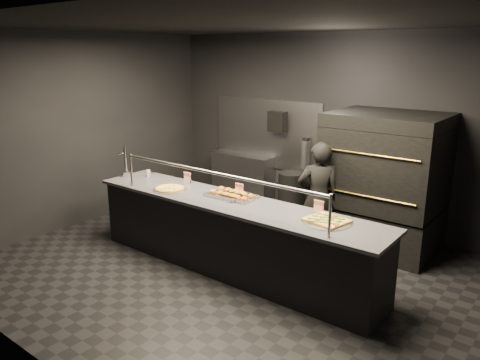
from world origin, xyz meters
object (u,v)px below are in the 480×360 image
at_px(prep_shelf, 243,178).
at_px(slider_tray_b, 238,196).
at_px(pizza_oven, 384,181).
at_px(service_counter, 231,236).
at_px(trash_bin, 291,194).
at_px(square_pizza, 327,221).
at_px(fire_extinguisher, 305,154).
at_px(slider_tray_a, 227,194).
at_px(towel_dispenser, 278,122).
at_px(worker, 318,198).
at_px(beer_tap, 126,167).
at_px(round_pizza, 170,189).

xyz_separation_m(prep_shelf, slider_tray_b, (1.60, -2.17, 0.50)).
bearing_deg(pizza_oven, service_counter, -122.27).
xyz_separation_m(slider_tray_b, trash_bin, (-0.48, 2.07, -0.57)).
xyz_separation_m(pizza_oven, square_pizza, (0.09, -1.84, -0.03)).
height_order(prep_shelf, fire_extinguisher, fire_extinguisher).
distance_m(fire_extinguisher, slider_tray_a, 2.27).
bearing_deg(fire_extinguisher, square_pizza, -55.02).
relative_size(towel_dispenser, square_pizza, 0.66).
relative_size(slider_tray_b, worker, 0.30).
bearing_deg(square_pizza, slider_tray_b, 176.26).
bearing_deg(slider_tray_b, worker, 59.77).
bearing_deg(beer_tap, square_pizza, 1.73).
height_order(round_pizza, slider_tray_a, slider_tray_a).
distance_m(fire_extinguisher, worker, 1.58).
xyz_separation_m(service_counter, worker, (0.59, 1.16, 0.31)).
height_order(round_pizza, trash_bin, round_pizza).
distance_m(prep_shelf, slider_tray_b, 2.74).
bearing_deg(slider_tray_b, towel_dispenser, 111.85).
bearing_deg(square_pizza, beer_tap, -178.27).
bearing_deg(slider_tray_b, service_counter, -89.91).
xyz_separation_m(round_pizza, worker, (1.54, 1.28, -0.16)).
xyz_separation_m(pizza_oven, round_pizza, (-2.15, -2.02, -0.03)).
relative_size(trash_bin, worker, 0.48).
xyz_separation_m(round_pizza, slider_tray_a, (0.78, 0.26, 0.02)).
height_order(fire_extinguisher, beer_tap, beer_tap).
height_order(fire_extinguisher, trash_bin, fire_extinguisher).
relative_size(beer_tap, round_pizza, 1.14).
bearing_deg(round_pizza, prep_shelf, 104.91).
relative_size(pizza_oven, round_pizza, 4.27).
height_order(beer_tap, slider_tray_b, beer_tap).
bearing_deg(towel_dispenser, pizza_oven, -13.14).
relative_size(service_counter, slider_tray_b, 8.77).
xyz_separation_m(service_counter, beer_tap, (-1.95, -0.04, 0.60)).
bearing_deg(round_pizza, service_counter, 7.20).
height_order(square_pizza, worker, worker).
bearing_deg(trash_bin, service_counter, -77.74).
bearing_deg(pizza_oven, round_pizza, -136.78).
bearing_deg(worker, fire_extinguisher, -89.63).
height_order(fire_extinguisher, square_pizza, fire_extinguisher).
xyz_separation_m(prep_shelf, fire_extinguisher, (1.25, 0.08, 0.61)).
relative_size(towel_dispenser, beer_tap, 0.68).
bearing_deg(square_pizza, trash_bin, 129.33).
bearing_deg(fire_extinguisher, beer_tap, -123.30).
bearing_deg(slider_tray_a, beer_tap, -174.30).
relative_size(pizza_oven, fire_extinguisher, 3.78).
relative_size(pizza_oven, beer_tap, 3.73).
bearing_deg(slider_tray_b, trash_bin, 103.09).
bearing_deg(fire_extinguisher, slider_tray_a, -85.41).
xyz_separation_m(slider_tray_a, slider_tray_b, (0.17, 0.00, -0.00)).
bearing_deg(prep_shelf, trash_bin, -5.11).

